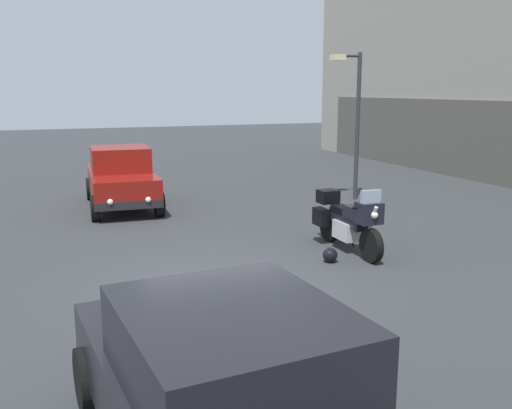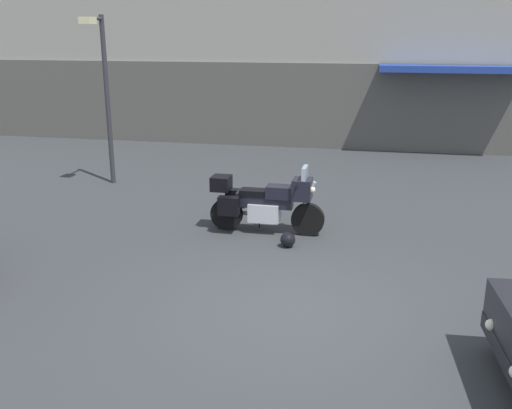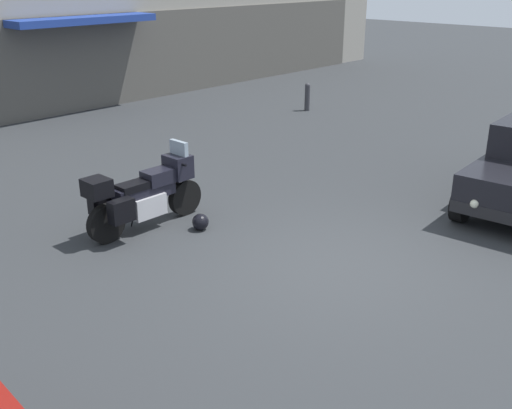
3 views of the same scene
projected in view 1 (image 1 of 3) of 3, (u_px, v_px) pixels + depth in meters
The scene contains 6 objects.
ground_plane at pixel (212, 286), 9.31m from camera, with size 80.00×80.00×0.00m, color #2D3033.
motorcycle at pixel (348, 220), 11.26m from camera, with size 2.26×0.76×1.36m.
helmet at pixel (330, 255), 10.57m from camera, with size 0.28×0.28×0.28m, color black.
car_hatchback_near at pixel (121, 178), 15.37m from camera, with size 3.94×1.97×1.64m.
car_sedan_far at pixel (235, 404), 4.40m from camera, with size 4.67×2.20×1.56m.
streetlamp_curbside at pixel (353, 110), 16.07m from camera, with size 0.28×0.94×4.19m.
Camera 1 is at (8.50, -2.57, 3.19)m, focal length 39.74 mm.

